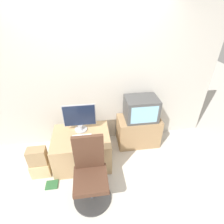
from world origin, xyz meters
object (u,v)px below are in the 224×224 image
(mouse, at_px, (95,136))
(office_chair, at_px, (91,176))
(keyboard, at_px, (82,137))
(cardboard_box_lower, at_px, (41,168))
(book, at_px, (52,185))
(crt_tv, at_px, (141,109))
(main_monitor, at_px, (80,118))

(mouse, xyz_separation_m, office_chair, (-0.10, -0.61, -0.17))
(keyboard, distance_m, office_chair, 0.66)
(cardboard_box_lower, xyz_separation_m, book, (0.18, -0.25, -0.12))
(mouse, height_order, crt_tv, crt_tv)
(book, bearing_deg, keyboard, 37.48)
(cardboard_box_lower, bearing_deg, main_monitor, 27.23)
(office_chair, bearing_deg, crt_tv, 46.59)
(crt_tv, bearing_deg, keyboard, -159.85)
(mouse, relative_size, crt_tv, 0.09)
(keyboard, relative_size, book, 1.67)
(main_monitor, distance_m, book, 1.12)
(main_monitor, bearing_deg, book, -129.75)
(main_monitor, xyz_separation_m, mouse, (0.21, -0.22, -0.23))
(main_monitor, xyz_separation_m, crt_tv, (1.08, 0.19, -0.04))
(crt_tv, bearing_deg, book, -153.57)
(keyboard, height_order, mouse, mouse)
(main_monitor, height_order, mouse, main_monitor)
(keyboard, height_order, cardboard_box_lower, keyboard)
(main_monitor, bearing_deg, crt_tv, 9.85)
(mouse, distance_m, book, 0.99)
(keyboard, distance_m, cardboard_box_lower, 0.84)
(keyboard, distance_m, book, 0.86)
(keyboard, xyz_separation_m, mouse, (0.20, -0.02, 0.01))
(office_chair, relative_size, cardboard_box_lower, 3.31)
(mouse, bearing_deg, office_chair, -98.92)
(crt_tv, bearing_deg, mouse, -154.89)
(main_monitor, distance_m, crt_tv, 1.10)
(office_chair, xyz_separation_m, cardboard_box_lower, (-0.80, 0.48, -0.28))
(main_monitor, relative_size, keyboard, 1.73)
(main_monitor, relative_size, office_chair, 0.53)
(mouse, relative_size, book, 0.29)
(keyboard, xyz_separation_m, crt_tv, (1.06, 0.39, 0.20))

